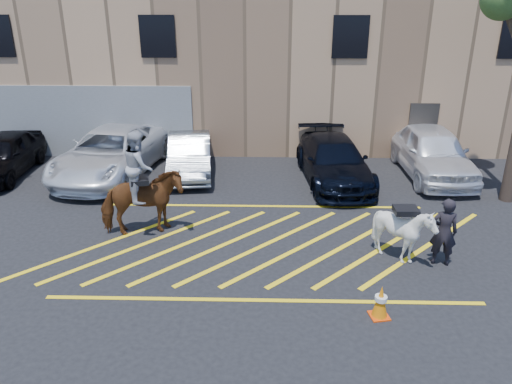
{
  "coord_description": "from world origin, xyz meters",
  "views": [
    {
      "loc": [
        0.07,
        -11.87,
        6.29
      ],
      "look_at": [
        -0.24,
        0.2,
        1.3
      ],
      "focal_mm": 35.0,
      "sensor_mm": 36.0,
      "label": 1
    }
  ],
  "objects_px": {
    "car_white_suv": "(432,152)",
    "saddled_white": "(403,232)",
    "car_white_pickup": "(111,153)",
    "car_silver_sedan": "(190,155)",
    "handler": "(444,232)",
    "car_black_suv": "(2,155)",
    "car_blue_suv": "(334,161)",
    "mounted_bay": "(141,194)",
    "traffic_cone": "(381,301)"
  },
  "relations": [
    {
      "from": "mounted_bay",
      "to": "car_black_suv",
      "type": "bearing_deg",
      "value": 143.61
    },
    {
      "from": "car_white_suv",
      "to": "handler",
      "type": "distance_m",
      "value": 6.46
    },
    {
      "from": "car_black_suv",
      "to": "handler",
      "type": "height_order",
      "value": "handler"
    },
    {
      "from": "traffic_cone",
      "to": "mounted_bay",
      "type": "bearing_deg",
      "value": 147.76
    },
    {
      "from": "car_black_suv",
      "to": "saddled_white",
      "type": "height_order",
      "value": "saddled_white"
    },
    {
      "from": "car_silver_sedan",
      "to": "car_white_suv",
      "type": "xyz_separation_m",
      "value": [
        8.63,
        0.03,
        0.17
      ]
    },
    {
      "from": "car_blue_suv",
      "to": "mounted_bay",
      "type": "bearing_deg",
      "value": -149.4
    },
    {
      "from": "car_silver_sedan",
      "to": "handler",
      "type": "distance_m",
      "value": 9.4
    },
    {
      "from": "car_white_pickup",
      "to": "car_silver_sedan",
      "type": "xyz_separation_m",
      "value": [
        2.79,
        0.22,
        -0.12
      ]
    },
    {
      "from": "car_white_pickup",
      "to": "mounted_bay",
      "type": "xyz_separation_m",
      "value": [
        2.23,
        -4.6,
        0.35
      ]
    },
    {
      "from": "handler",
      "to": "car_white_suv",
      "type": "bearing_deg",
      "value": -94.14
    },
    {
      "from": "car_black_suv",
      "to": "saddled_white",
      "type": "bearing_deg",
      "value": -26.38
    },
    {
      "from": "car_silver_sedan",
      "to": "car_white_suv",
      "type": "height_order",
      "value": "car_white_suv"
    },
    {
      "from": "car_black_suv",
      "to": "handler",
      "type": "distance_m",
      "value": 14.88
    },
    {
      "from": "car_blue_suv",
      "to": "handler",
      "type": "bearing_deg",
      "value": -76.79
    },
    {
      "from": "saddled_white",
      "to": "handler",
      "type": "bearing_deg",
      "value": -8.41
    },
    {
      "from": "car_white_pickup",
      "to": "handler",
      "type": "xyz_separation_m",
      "value": [
        9.82,
        -6.01,
        0.05
      ]
    },
    {
      "from": "car_blue_suv",
      "to": "mounted_bay",
      "type": "xyz_separation_m",
      "value": [
        -5.64,
        -4.19,
        0.43
      ]
    },
    {
      "from": "car_white_pickup",
      "to": "car_blue_suv",
      "type": "height_order",
      "value": "car_white_pickup"
    },
    {
      "from": "car_white_pickup",
      "to": "car_blue_suv",
      "type": "distance_m",
      "value": 7.88
    },
    {
      "from": "car_black_suv",
      "to": "traffic_cone",
      "type": "distance_m",
      "value": 14.27
    },
    {
      "from": "car_blue_suv",
      "to": "handler",
      "type": "relative_size",
      "value": 2.94
    },
    {
      "from": "car_white_suv",
      "to": "traffic_cone",
      "type": "relative_size",
      "value": 6.96
    },
    {
      "from": "handler",
      "to": "car_white_pickup",
      "type": "bearing_deg",
      "value": -21.26
    },
    {
      "from": "car_silver_sedan",
      "to": "handler",
      "type": "xyz_separation_m",
      "value": [
        7.04,
        -6.23,
        0.17
      ]
    },
    {
      "from": "car_black_suv",
      "to": "traffic_cone",
      "type": "bearing_deg",
      "value": -36.54
    },
    {
      "from": "car_white_pickup",
      "to": "car_white_suv",
      "type": "relative_size",
      "value": 1.15
    },
    {
      "from": "car_blue_suv",
      "to": "car_white_suv",
      "type": "distance_m",
      "value": 3.61
    },
    {
      "from": "car_white_pickup",
      "to": "handler",
      "type": "bearing_deg",
      "value": -23.54
    },
    {
      "from": "mounted_bay",
      "to": "saddled_white",
      "type": "distance_m",
      "value": 6.8
    },
    {
      "from": "car_silver_sedan",
      "to": "handler",
      "type": "height_order",
      "value": "handler"
    },
    {
      "from": "car_blue_suv",
      "to": "car_white_suv",
      "type": "bearing_deg",
      "value": 4.51
    },
    {
      "from": "car_silver_sedan",
      "to": "saddled_white",
      "type": "bearing_deg",
      "value": -52.01
    },
    {
      "from": "handler",
      "to": "car_silver_sedan",
      "type": "bearing_deg",
      "value": -31.33
    },
    {
      "from": "car_white_pickup",
      "to": "saddled_white",
      "type": "height_order",
      "value": "car_white_pickup"
    },
    {
      "from": "car_white_suv",
      "to": "car_blue_suv",
      "type": "bearing_deg",
      "value": -170.8
    },
    {
      "from": "car_white_pickup",
      "to": "car_silver_sedan",
      "type": "distance_m",
      "value": 2.8
    },
    {
      "from": "car_blue_suv",
      "to": "handler",
      "type": "height_order",
      "value": "handler"
    },
    {
      "from": "car_white_pickup",
      "to": "car_silver_sedan",
      "type": "bearing_deg",
      "value": 12.48
    },
    {
      "from": "car_white_suv",
      "to": "mounted_bay",
      "type": "xyz_separation_m",
      "value": [
        -9.19,
        -4.85,
        0.3
      ]
    },
    {
      "from": "car_blue_suv",
      "to": "traffic_cone",
      "type": "bearing_deg",
      "value": -95.66
    },
    {
      "from": "mounted_bay",
      "to": "traffic_cone",
      "type": "xyz_separation_m",
      "value": [
        5.69,
        -3.59,
        -0.8
      ]
    },
    {
      "from": "handler",
      "to": "traffic_cone",
      "type": "xyz_separation_m",
      "value": [
        -1.9,
        -2.18,
        -0.5
      ]
    },
    {
      "from": "car_black_suv",
      "to": "car_silver_sedan",
      "type": "distance_m",
      "value": 6.64
    },
    {
      "from": "car_white_pickup",
      "to": "handler",
      "type": "relative_size",
      "value": 3.4
    },
    {
      "from": "car_silver_sedan",
      "to": "traffic_cone",
      "type": "height_order",
      "value": "car_silver_sedan"
    },
    {
      "from": "car_white_suv",
      "to": "traffic_cone",
      "type": "height_order",
      "value": "car_white_suv"
    },
    {
      "from": "car_white_suv",
      "to": "car_silver_sedan",
      "type": "bearing_deg",
      "value": 178.85
    },
    {
      "from": "car_white_pickup",
      "to": "mounted_bay",
      "type": "relative_size",
      "value": 2.03
    },
    {
      "from": "car_white_suv",
      "to": "saddled_white",
      "type": "height_order",
      "value": "car_white_suv"
    }
  ]
}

